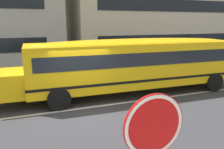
# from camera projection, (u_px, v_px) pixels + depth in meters

# --- Properties ---
(ground_plane) EXTENTS (400.00, 400.00, 0.00)m
(ground_plane) POSITION_uv_depth(u_px,v_px,m) (82.00, 108.00, 9.76)
(ground_plane) COLOR #38383D
(sidewalk_far) EXTENTS (120.00, 3.00, 0.01)m
(sidewalk_far) POSITION_uv_depth(u_px,v_px,m) (57.00, 71.00, 17.08)
(sidewalk_far) COLOR gray
(sidewalk_far) RESTS_ON ground_plane
(lane_centreline) EXTENTS (110.00, 0.16, 0.01)m
(lane_centreline) POSITION_uv_depth(u_px,v_px,m) (82.00, 108.00, 9.76)
(lane_centreline) COLOR silver
(lane_centreline) RESTS_ON ground_plane
(school_bus) EXTENTS (12.57, 3.15, 2.80)m
(school_bus) POSITION_uv_depth(u_px,v_px,m) (131.00, 61.00, 11.57)
(school_bus) COLOR yellow
(school_bus) RESTS_ON ground_plane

